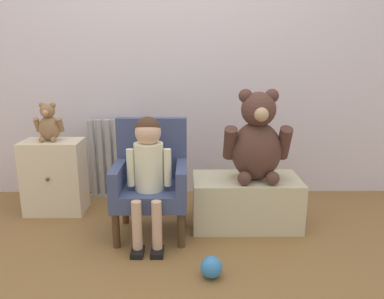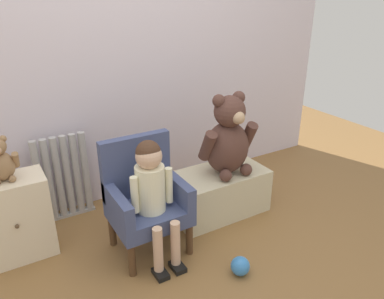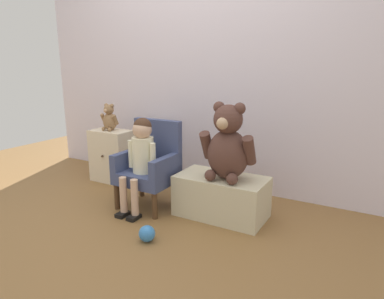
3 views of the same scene
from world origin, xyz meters
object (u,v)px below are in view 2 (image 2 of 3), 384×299
at_px(low_bench, 218,192).
at_px(radiator, 63,178).
at_px(child_armchair, 145,197).
at_px(small_teddy_bear, 0,162).
at_px(toy_ball, 240,266).
at_px(small_dresser, 15,218).
at_px(large_teddy_bear, 228,139).
at_px(child_figure, 152,185).

bearing_deg(low_bench, radiator, 152.34).
bearing_deg(low_bench, child_armchair, -171.46).
xyz_separation_m(small_teddy_bear, toy_ball, (1.05, -0.83, -0.57)).
distance_m(low_bench, toy_ball, 0.66).
relative_size(small_dresser, large_teddy_bear, 0.90).
height_order(small_dresser, toy_ball, small_dresser).
height_order(child_armchair, small_teddy_bear, small_teddy_bear).
relative_size(radiator, toy_ball, 5.53).
bearing_deg(small_dresser, small_teddy_bear, 147.27).
xyz_separation_m(child_figure, small_teddy_bear, (-0.71, 0.43, 0.14)).
relative_size(child_armchair, large_teddy_bear, 1.24).
height_order(low_bench, small_teddy_bear, small_teddy_bear).
bearing_deg(child_figure, large_teddy_bear, 15.58).
xyz_separation_m(radiator, toy_ball, (0.69, -1.10, -0.25)).
relative_size(small_dresser, child_armchair, 0.73).
height_order(low_bench, toy_ball, low_bench).
height_order(large_teddy_bear, small_teddy_bear, large_teddy_bear).
distance_m(large_teddy_bear, small_teddy_bear, 1.39).
distance_m(small_dresser, child_figure, 0.85).
height_order(radiator, small_dresser, radiator).
xyz_separation_m(radiator, child_armchair, (0.35, -0.59, 0.05)).
xyz_separation_m(radiator, large_teddy_bear, (1.00, -0.52, 0.26)).
bearing_deg(toy_ball, child_armchair, 123.76).
xyz_separation_m(small_dresser, low_bench, (1.30, -0.22, -0.10)).
xyz_separation_m(child_figure, toy_ball, (0.34, -0.40, -0.43)).
bearing_deg(radiator, child_armchair, -59.22).
relative_size(child_armchair, child_figure, 0.95).
distance_m(radiator, toy_ball, 1.33).
xyz_separation_m(child_armchair, toy_ball, (0.34, -0.51, -0.29)).
height_order(radiator, large_teddy_bear, large_teddy_bear).
bearing_deg(radiator, toy_ball, -57.81).
xyz_separation_m(child_figure, low_bench, (0.60, 0.20, -0.33)).
height_order(child_figure, small_teddy_bear, small_teddy_bear).
distance_m(radiator, low_bench, 1.08).
relative_size(low_bench, large_teddy_bear, 1.20).
bearing_deg(small_teddy_bear, small_dresser, -32.73).
xyz_separation_m(small_dresser, child_armchair, (0.70, -0.31, 0.09)).
xyz_separation_m(low_bench, small_teddy_bear, (-1.31, 0.22, 0.47)).
bearing_deg(toy_ball, small_dresser, 141.82).
bearing_deg(low_bench, small_dresser, 170.46).
bearing_deg(child_figure, radiator, 116.57).
distance_m(low_bench, small_teddy_bear, 1.41).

